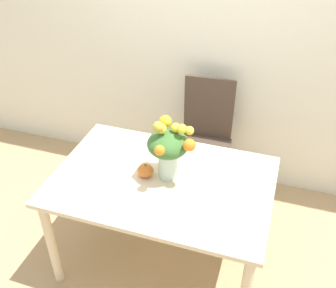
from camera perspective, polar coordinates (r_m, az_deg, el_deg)
The scene contains 6 objects.
ground_plane at distance 2.96m, azimuth -0.73°, elevation -16.04°, with size 12.00×12.00×0.00m, color tan.
wall_back at distance 3.09m, azimuth 6.06°, elevation 16.87°, with size 8.00×0.06×2.70m.
dining_table at distance 2.50m, azimuth -0.84°, elevation -6.78°, with size 1.35×0.91×0.74m.
flower_vase at distance 2.32m, azimuth 0.08°, elevation -0.55°, with size 0.30×0.29×0.41m.
pumpkin at distance 2.44m, azimuth -3.26°, elevation -3.83°, with size 0.10×0.10×0.09m.
dining_chair_near_window at distance 3.19m, azimuth 5.30°, elevation 0.63°, with size 0.44×0.44×1.00m.
Camera 1 is at (0.61, -1.75, 2.31)m, focal length 42.00 mm.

